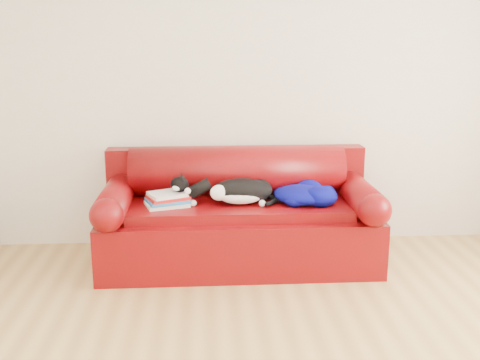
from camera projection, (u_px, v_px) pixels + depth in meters
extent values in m
cube|color=beige|center=(264.00, 90.00, 4.62)|extent=(4.50, 0.02, 2.60)
cube|color=#430204|center=(239.00, 236.00, 4.39)|extent=(2.10, 0.90, 0.42)
cube|color=#430204|center=(239.00, 209.00, 4.28)|extent=(1.66, 0.62, 0.10)
cylinder|color=black|center=(113.00, 279.00, 4.06)|extent=(0.06, 0.06, 0.05)
cylinder|color=black|center=(366.00, 272.00, 4.17)|extent=(0.06, 0.06, 0.05)
cylinder|color=black|center=(126.00, 246.00, 4.69)|extent=(0.06, 0.06, 0.05)
cylinder|color=black|center=(345.00, 241.00, 4.81)|extent=(0.06, 0.06, 0.05)
cube|color=#430204|center=(236.00, 197.00, 4.68)|extent=(2.10, 0.18, 0.85)
cylinder|color=#430204|center=(237.00, 171.00, 4.52)|extent=(1.70, 0.40, 0.40)
cylinder|color=#430204|center=(116.00, 198.00, 4.25)|extent=(0.24, 0.88, 0.24)
sphere|color=#430204|center=(107.00, 215.00, 3.82)|extent=(0.24, 0.24, 0.24)
cylinder|color=#430204|center=(358.00, 194.00, 4.36)|extent=(0.24, 0.88, 0.24)
sphere|color=#430204|center=(375.00, 210.00, 3.94)|extent=(0.24, 0.24, 0.24)
cube|color=beige|center=(168.00, 204.00, 4.19)|extent=(0.36, 0.31, 0.02)
cube|color=white|center=(168.00, 204.00, 4.19)|extent=(0.34, 0.30, 0.02)
cube|color=#216AB3|center=(168.00, 201.00, 4.19)|extent=(0.35, 0.31, 0.02)
cube|color=white|center=(168.00, 201.00, 4.19)|extent=(0.34, 0.30, 0.02)
cube|color=#B41614|center=(168.00, 197.00, 4.18)|extent=(0.35, 0.31, 0.02)
cube|color=white|center=(168.00, 197.00, 4.18)|extent=(0.33, 0.30, 0.02)
cube|color=silver|center=(168.00, 194.00, 4.18)|extent=(0.34, 0.31, 0.02)
cube|color=white|center=(168.00, 194.00, 4.18)|extent=(0.33, 0.30, 0.02)
ellipsoid|color=black|center=(242.00, 191.00, 4.23)|extent=(0.50, 0.32, 0.19)
ellipsoid|color=white|center=(241.00, 198.00, 4.18)|extent=(0.34, 0.19, 0.12)
ellipsoid|color=white|center=(219.00, 193.00, 4.16)|extent=(0.15, 0.14, 0.12)
ellipsoid|color=black|center=(260.00, 191.00, 4.27)|extent=(0.22, 0.22, 0.16)
ellipsoid|color=black|center=(202.00, 185.00, 4.15)|extent=(0.15, 0.14, 0.12)
ellipsoid|color=white|center=(199.00, 189.00, 4.12)|extent=(0.07, 0.06, 0.05)
sphere|color=#BF7272|center=(197.00, 189.00, 4.11)|extent=(0.02, 0.02, 0.02)
cone|color=black|center=(205.00, 179.00, 4.11)|extent=(0.06, 0.05, 0.06)
cone|color=black|center=(203.00, 177.00, 4.17)|extent=(0.06, 0.05, 0.06)
cylinder|color=black|center=(273.00, 198.00, 4.28)|extent=(0.12, 0.16, 0.04)
sphere|color=white|center=(214.00, 204.00, 4.15)|extent=(0.04, 0.04, 0.04)
sphere|color=white|center=(262.00, 203.00, 4.17)|extent=(0.04, 0.04, 0.04)
ellipsoid|color=#02064C|center=(302.00, 194.00, 4.26)|extent=(0.50, 0.47, 0.14)
ellipsoid|color=#02064C|center=(320.00, 195.00, 4.17)|extent=(0.31, 0.28, 0.16)
ellipsoid|color=#02064C|center=(290.00, 193.00, 4.35)|extent=(0.32, 0.35, 0.10)
ellipsoid|color=#02064C|center=(309.00, 189.00, 4.36)|extent=(0.25, 0.22, 0.16)
ellipsoid|color=#02064C|center=(294.00, 199.00, 4.17)|extent=(0.20, 0.21, 0.10)
ellipsoid|color=silver|center=(310.00, 194.00, 4.17)|extent=(0.20, 0.11, 0.04)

